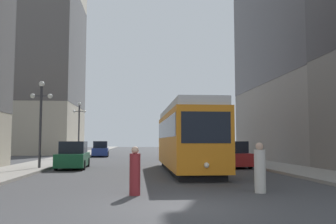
{
  "coord_description": "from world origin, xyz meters",
  "views": [
    {
      "loc": [
        -1.26,
        -9.92,
        1.84
      ],
      "look_at": [
        0.53,
        10.07,
        3.5
      ],
      "focal_mm": 37.74,
      "sensor_mm": 36.0,
      "label": 1
    }
  ],
  "objects_px": {
    "parked_car_left_near": "(73,156)",
    "lamp_post_left_far": "(79,121)",
    "parked_car_left_mid": "(100,149)",
    "streetcar": "(187,137)",
    "parked_car_right_far": "(232,155)",
    "pedestrian_crossing_near": "(260,169)",
    "pedestrian_crossing_far": "(135,172)",
    "lamp_post_left_near": "(41,111)",
    "transit_bus": "(195,140)"
  },
  "relations": [
    {
      "from": "streetcar",
      "to": "parked_car_right_far",
      "type": "height_order",
      "value": "streetcar"
    },
    {
      "from": "parked_car_left_mid",
      "to": "lamp_post_left_far",
      "type": "height_order",
      "value": "lamp_post_left_far"
    },
    {
      "from": "parked_car_right_far",
      "to": "pedestrian_crossing_near",
      "type": "xyz_separation_m",
      "value": [
        -2.32,
        -12.23,
        -0.01
      ]
    },
    {
      "from": "pedestrian_crossing_far",
      "to": "lamp_post_left_far",
      "type": "height_order",
      "value": "lamp_post_left_far"
    },
    {
      "from": "transit_bus",
      "to": "parked_car_left_near",
      "type": "xyz_separation_m",
      "value": [
        -10.29,
        -12.01,
        -1.1
      ]
    },
    {
      "from": "streetcar",
      "to": "transit_bus",
      "type": "height_order",
      "value": "streetcar"
    },
    {
      "from": "parked_car_right_far",
      "to": "pedestrian_crossing_near",
      "type": "height_order",
      "value": "parked_car_right_far"
    },
    {
      "from": "pedestrian_crossing_near",
      "to": "lamp_post_left_far",
      "type": "xyz_separation_m",
      "value": [
        -10.55,
        26.01,
        3.14
      ]
    },
    {
      "from": "lamp_post_left_near",
      "to": "pedestrian_crossing_far",
      "type": "bearing_deg",
      "value": -61.01
    },
    {
      "from": "parked_car_left_near",
      "to": "lamp_post_left_near",
      "type": "height_order",
      "value": "lamp_post_left_near"
    },
    {
      "from": "transit_bus",
      "to": "parked_car_left_mid",
      "type": "height_order",
      "value": "transit_bus"
    },
    {
      "from": "parked_car_left_near",
      "to": "lamp_post_left_far",
      "type": "xyz_separation_m",
      "value": [
        -1.9,
        13.95,
        3.13
      ]
    },
    {
      "from": "parked_car_right_far",
      "to": "pedestrian_crossing_far",
      "type": "relative_size",
      "value": 2.85
    },
    {
      "from": "parked_car_left_near",
      "to": "lamp_post_left_far",
      "type": "distance_m",
      "value": 14.43
    },
    {
      "from": "parked_car_left_near",
      "to": "parked_car_left_mid",
      "type": "height_order",
      "value": "same"
    },
    {
      "from": "streetcar",
      "to": "pedestrian_crossing_far",
      "type": "distance_m",
      "value": 9.66
    },
    {
      "from": "streetcar",
      "to": "lamp_post_left_far",
      "type": "xyz_separation_m",
      "value": [
        -9.17,
        17.13,
        1.88
      ]
    },
    {
      "from": "pedestrian_crossing_far",
      "to": "parked_car_left_mid",
      "type": "bearing_deg",
      "value": 95.72
    },
    {
      "from": "pedestrian_crossing_near",
      "to": "lamp_post_left_near",
      "type": "relative_size",
      "value": 0.32
    },
    {
      "from": "parked_car_right_far",
      "to": "pedestrian_crossing_far",
      "type": "bearing_deg",
      "value": 60.57
    },
    {
      "from": "streetcar",
      "to": "pedestrian_crossing_near",
      "type": "xyz_separation_m",
      "value": [
        1.38,
        -8.88,
        -1.27
      ]
    },
    {
      "from": "pedestrian_crossing_far",
      "to": "lamp_post_left_near",
      "type": "relative_size",
      "value": 0.3
    },
    {
      "from": "lamp_post_left_far",
      "to": "parked_car_right_far",
      "type": "bearing_deg",
      "value": -46.93
    },
    {
      "from": "streetcar",
      "to": "parked_car_left_near",
      "type": "relative_size",
      "value": 2.59
    },
    {
      "from": "transit_bus",
      "to": "lamp_post_left_near",
      "type": "relative_size",
      "value": 2.09
    },
    {
      "from": "parked_car_left_mid",
      "to": "lamp_post_left_far",
      "type": "distance_m",
      "value": 5.56
    },
    {
      "from": "streetcar",
      "to": "lamp_post_left_near",
      "type": "height_order",
      "value": "lamp_post_left_near"
    },
    {
      "from": "parked_car_left_near",
      "to": "pedestrian_crossing_near",
      "type": "distance_m",
      "value": 14.84
    },
    {
      "from": "streetcar",
      "to": "lamp_post_left_near",
      "type": "bearing_deg",
      "value": 168.04
    },
    {
      "from": "parked_car_right_far",
      "to": "pedestrian_crossing_near",
      "type": "bearing_deg",
      "value": 78.49
    },
    {
      "from": "transit_bus",
      "to": "lamp_post_left_near",
      "type": "bearing_deg",
      "value": -133.31
    },
    {
      "from": "transit_bus",
      "to": "pedestrian_crossing_near",
      "type": "height_order",
      "value": "transit_bus"
    },
    {
      "from": "parked_car_left_mid",
      "to": "pedestrian_crossing_far",
      "type": "distance_m",
      "value": 30.66
    },
    {
      "from": "parked_car_right_far",
      "to": "parked_car_left_mid",
      "type": "bearing_deg",
      "value": -59.32
    },
    {
      "from": "parked_car_right_far",
      "to": "pedestrian_crossing_near",
      "type": "distance_m",
      "value": 12.45
    },
    {
      "from": "lamp_post_left_near",
      "to": "lamp_post_left_far",
      "type": "bearing_deg",
      "value": 90.0
    },
    {
      "from": "lamp_post_left_near",
      "to": "lamp_post_left_far",
      "type": "distance_m",
      "value": 15.2
    },
    {
      "from": "pedestrian_crossing_near",
      "to": "parked_car_left_near",
      "type": "bearing_deg",
      "value": 44.01
    },
    {
      "from": "lamp_post_left_near",
      "to": "parked_car_left_mid",
      "type": "bearing_deg",
      "value": 84.41
    },
    {
      "from": "transit_bus",
      "to": "pedestrian_crossing_far",
      "type": "relative_size",
      "value": 7.01
    },
    {
      "from": "parked_car_left_near",
      "to": "lamp_post_left_near",
      "type": "distance_m",
      "value": 3.73
    },
    {
      "from": "parked_car_left_mid",
      "to": "lamp_post_left_near",
      "type": "distance_m",
      "value": 19.7
    },
    {
      "from": "parked_car_left_mid",
      "to": "lamp_post_left_far",
      "type": "bearing_deg",
      "value": -117.76
    },
    {
      "from": "parked_car_left_mid",
      "to": "pedestrian_crossing_near",
      "type": "bearing_deg",
      "value": -77.35
    },
    {
      "from": "streetcar",
      "to": "parked_car_left_mid",
      "type": "relative_size",
      "value": 2.61
    },
    {
      "from": "streetcar",
      "to": "parked_car_left_near",
      "type": "bearing_deg",
      "value": 156.34
    },
    {
      "from": "streetcar",
      "to": "pedestrian_crossing_far",
      "type": "xyz_separation_m",
      "value": [
        -3.08,
        -9.06,
        -1.33
      ]
    },
    {
      "from": "pedestrian_crossing_near",
      "to": "lamp_post_left_near",
      "type": "distance_m",
      "value": 15.39
    },
    {
      "from": "streetcar",
      "to": "pedestrian_crossing_near",
      "type": "bearing_deg",
      "value": -81.23
    },
    {
      "from": "parked_car_left_mid",
      "to": "lamp_post_left_far",
      "type": "xyz_separation_m",
      "value": [
        -1.9,
        -4.18,
        3.13
      ]
    }
  ]
}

